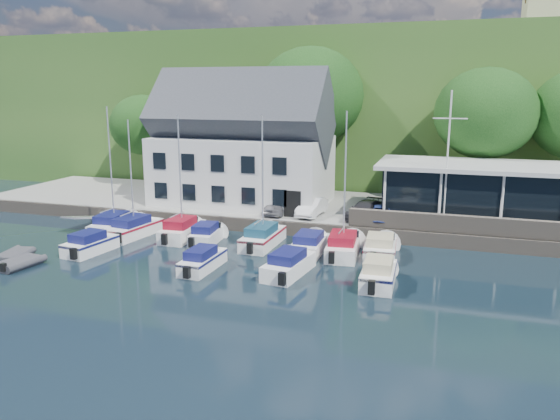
# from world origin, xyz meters

# --- Properties ---
(ground) EXTENTS (180.00, 180.00, 0.00)m
(ground) POSITION_xyz_m (0.00, 0.00, 0.00)
(ground) COLOR black
(ground) RESTS_ON ground
(quay) EXTENTS (60.00, 13.00, 1.00)m
(quay) POSITION_xyz_m (0.00, 17.50, 0.50)
(quay) COLOR gray
(quay) RESTS_ON ground
(quay_face) EXTENTS (60.00, 0.30, 1.00)m
(quay_face) POSITION_xyz_m (0.00, 11.00, 0.50)
(quay_face) COLOR #6A6054
(quay_face) RESTS_ON ground
(hillside) EXTENTS (160.00, 75.00, 16.00)m
(hillside) POSITION_xyz_m (0.00, 62.00, 8.00)
(hillside) COLOR #28511E
(hillside) RESTS_ON ground
(field_patch) EXTENTS (50.00, 30.00, 0.30)m
(field_patch) POSITION_xyz_m (8.00, 70.00, 16.15)
(field_patch) COLOR #606F37
(field_patch) RESTS_ON hillside
(harbor_building) EXTENTS (14.40, 8.20, 8.70)m
(harbor_building) POSITION_xyz_m (-7.00, 16.50, 5.35)
(harbor_building) COLOR silver
(harbor_building) RESTS_ON quay
(club_pavilion) EXTENTS (13.20, 7.20, 4.10)m
(club_pavilion) POSITION_xyz_m (11.00, 16.00, 3.05)
(club_pavilion) COLOR black
(club_pavilion) RESTS_ON quay
(seawall) EXTENTS (18.00, 0.50, 1.20)m
(seawall) POSITION_xyz_m (12.00, 11.40, 1.60)
(seawall) COLOR #6A6054
(seawall) RESTS_ON quay
(gangway) EXTENTS (1.20, 6.00, 1.40)m
(gangway) POSITION_xyz_m (-16.50, 9.00, 0.00)
(gangway) COLOR silver
(gangway) RESTS_ON ground
(car_silver) EXTENTS (1.59, 3.86, 1.31)m
(car_silver) POSITION_xyz_m (-2.95, 13.30, 1.65)
(car_silver) COLOR #9D9DA1
(car_silver) RESTS_ON quay
(car_white) EXTENTS (1.71, 4.09, 1.31)m
(car_white) POSITION_xyz_m (-0.24, 13.44, 1.66)
(car_white) COLOR silver
(car_white) RESTS_ON quay
(car_dgrey) EXTENTS (2.85, 4.72, 1.28)m
(car_dgrey) POSITION_xyz_m (3.76, 13.69, 1.64)
(car_dgrey) COLOR #2D2C31
(car_dgrey) RESTS_ON quay
(car_blue) EXTENTS (2.04, 3.74, 1.21)m
(car_blue) POSITION_xyz_m (5.00, 13.09, 1.60)
(car_blue) COLOR #32459A
(car_blue) RESTS_ON quay
(flagpole) EXTENTS (2.23, 0.20, 9.30)m
(flagpole) POSITION_xyz_m (9.31, 12.99, 5.65)
(flagpole) COLOR silver
(flagpole) RESTS_ON quay
(tree_0) EXTENTS (6.47, 6.47, 8.84)m
(tree_0) POSITION_xyz_m (-19.30, 21.49, 5.42)
(tree_0) COLOR black
(tree_0) RESTS_ON quay
(tree_1) EXTENTS (7.58, 7.58, 10.37)m
(tree_1) POSITION_xyz_m (-11.81, 21.98, 6.18)
(tree_1) COLOR black
(tree_1) RESTS_ON quay
(tree_2) EXTENTS (9.56, 9.56, 13.07)m
(tree_2) POSITION_xyz_m (-2.80, 22.47, 7.54)
(tree_2) COLOR black
(tree_2) RESTS_ON quay
(tree_4) EXTENTS (8.12, 8.12, 11.09)m
(tree_4) POSITION_xyz_m (11.96, 21.57, 6.55)
(tree_4) COLOR black
(tree_4) RESTS_ON quay
(boat_r1_0) EXTENTS (2.72, 6.90, 9.03)m
(boat_r1_0) POSITION_xyz_m (-13.85, 7.90, 4.51)
(boat_r1_0) COLOR white
(boat_r1_0) RESTS_ON ground
(boat_r1_1) EXTENTS (2.92, 6.90, 9.06)m
(boat_r1_1) POSITION_xyz_m (-11.88, 7.41, 4.53)
(boat_r1_1) COLOR white
(boat_r1_1) RESTS_ON ground
(boat_r1_2) EXTENTS (2.18, 6.30, 9.43)m
(boat_r1_2) POSITION_xyz_m (-8.25, 7.82, 4.71)
(boat_r1_2) COLOR white
(boat_r1_2) RESTS_ON ground
(boat_r1_3) EXTENTS (2.23, 5.23, 1.39)m
(boat_r1_3) POSITION_xyz_m (-6.17, 7.42, 0.69)
(boat_r1_3) COLOR white
(boat_r1_3) RESTS_ON ground
(boat_r1_4) EXTENTS (2.08, 6.92, 9.17)m
(boat_r1_4) POSITION_xyz_m (-2.22, 7.88, 4.58)
(boat_r1_4) COLOR white
(boat_r1_4) RESTS_ON ground
(boat_r1_5) EXTENTS (2.05, 5.97, 1.35)m
(boat_r1_5) POSITION_xyz_m (1.17, 7.34, 0.68)
(boat_r1_5) COLOR white
(boat_r1_5) RESTS_ON ground
(boat_r1_6) EXTENTS (2.61, 6.73, 9.05)m
(boat_r1_6) POSITION_xyz_m (3.37, 7.43, 4.52)
(boat_r1_6) COLOR white
(boat_r1_6) RESTS_ON ground
(boat_r1_7) EXTENTS (2.49, 5.67, 1.42)m
(boat_r1_7) POSITION_xyz_m (5.65, 7.86, 0.71)
(boat_r1_7) COLOR white
(boat_r1_7) RESTS_ON ground
(boat_r2_0) EXTENTS (2.53, 5.48, 1.44)m
(boat_r2_0) POSITION_xyz_m (-12.33, 2.96, 0.72)
(boat_r2_0) COLOR white
(boat_r2_0) RESTS_ON ground
(boat_r2_2) EXTENTS (1.71, 5.60, 1.35)m
(boat_r2_2) POSITION_xyz_m (-3.96, 2.15, 0.68)
(boat_r2_2) COLOR white
(boat_r2_2) RESTS_ON ground
(boat_r2_3) EXTENTS (2.66, 6.29, 1.46)m
(boat_r2_3) POSITION_xyz_m (1.12, 2.83, 0.73)
(boat_r2_3) COLOR white
(boat_r2_3) RESTS_ON ground
(boat_r2_4) EXTENTS (2.07, 5.51, 1.52)m
(boat_r2_4) POSITION_xyz_m (6.24, 2.68, 0.76)
(boat_r2_4) COLOR white
(boat_r2_4) RESTS_ON ground
(dinghy_0) EXTENTS (2.15, 3.02, 0.64)m
(dinghy_0) POSITION_xyz_m (-16.06, 0.43, 0.32)
(dinghy_0) COLOR #3B3B41
(dinghy_0) RESTS_ON ground
(dinghy_1) EXTENTS (2.08, 3.06, 0.67)m
(dinghy_1) POSITION_xyz_m (-14.59, -0.82, 0.33)
(dinghy_1) COLOR #3B3B41
(dinghy_1) RESTS_ON ground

